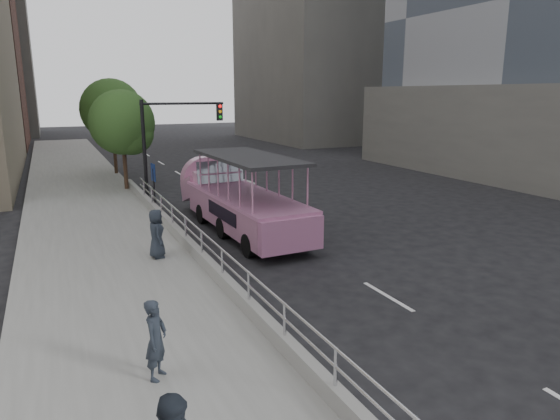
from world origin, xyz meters
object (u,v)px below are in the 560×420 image
object	(u,v)px
duck_boat	(237,201)
pedestrian_far	(157,234)
car	(222,181)
street_tree_near	(124,125)
pedestrian_near	(156,339)
street_tree_far	(114,112)
parking_sign	(154,183)
traffic_signal	(168,135)

from	to	relation	value
duck_boat	pedestrian_far	world-z (taller)	duck_boat
car	pedestrian_far	xyz separation A→B (m)	(-5.77, -10.67, 0.36)
street_tree_near	pedestrian_near	bearing A→B (deg)	-96.89
street_tree_far	pedestrian_near	bearing A→B (deg)	-95.74
car	parking_sign	size ratio (longest dim) A/B	1.77
duck_boat	street_tree_far	xyz separation A→B (m)	(-2.78, 15.43, 3.13)
parking_sign	street_tree_near	world-z (taller)	street_tree_near
pedestrian_far	pedestrian_near	bearing A→B (deg)	171.99
street_tree_far	car	bearing A→B (deg)	-60.30
pedestrian_far	traffic_signal	size ratio (longest dim) A/B	0.31
car	pedestrian_far	world-z (taller)	pedestrian_far
pedestrian_near	parking_sign	size ratio (longest dim) A/B	0.64
pedestrian_near	street_tree_far	distance (m)	26.15
duck_boat	parking_sign	xyz separation A→B (m)	(-2.67, 3.50, 0.38)
street_tree_far	street_tree_near	bearing A→B (deg)	-91.91
car	street_tree_near	world-z (taller)	street_tree_near
pedestrian_near	street_tree_near	size ratio (longest dim) A/B	0.27
traffic_signal	street_tree_near	xyz separation A→B (m)	(-1.60, 3.43, 0.32)
car	street_tree_far	bearing A→B (deg)	96.04
street_tree_near	traffic_signal	bearing A→B (deg)	-65.02
duck_boat	pedestrian_far	distance (m)	5.15
car	street_tree_far	size ratio (longest dim) A/B	0.67
car	street_tree_near	xyz separation A→B (m)	(-4.80, 2.07, 3.08)
duck_boat	pedestrian_near	bearing A→B (deg)	-117.35
duck_boat	street_tree_near	size ratio (longest dim) A/B	1.69
pedestrian_far	car	bearing A→B (deg)	-25.01
car	parking_sign	distance (m)	5.98
duck_boat	parking_sign	world-z (taller)	duck_boat
traffic_signal	parking_sign	bearing A→B (deg)	-117.36
parking_sign	street_tree_far	xyz separation A→B (m)	(-0.10, 11.93, 2.75)
pedestrian_far	traffic_signal	distance (m)	9.95
pedestrian_near	street_tree_far	bearing A→B (deg)	29.74
pedestrian_near	traffic_signal	size ratio (longest dim) A/B	0.30
traffic_signal	duck_boat	bearing A→B (deg)	-77.05
pedestrian_far	parking_sign	world-z (taller)	parking_sign
traffic_signal	pedestrian_far	bearing A→B (deg)	-105.40
pedestrian_far	street_tree_far	bearing A→B (deg)	-0.16
traffic_signal	street_tree_far	xyz separation A→B (m)	(-1.40, 9.43, 0.81)
parking_sign	car	bearing A→B (deg)	40.62
street_tree_near	street_tree_far	distance (m)	6.02
pedestrian_near	parking_sign	bearing A→B (deg)	24.48
parking_sign	traffic_signal	distance (m)	3.42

